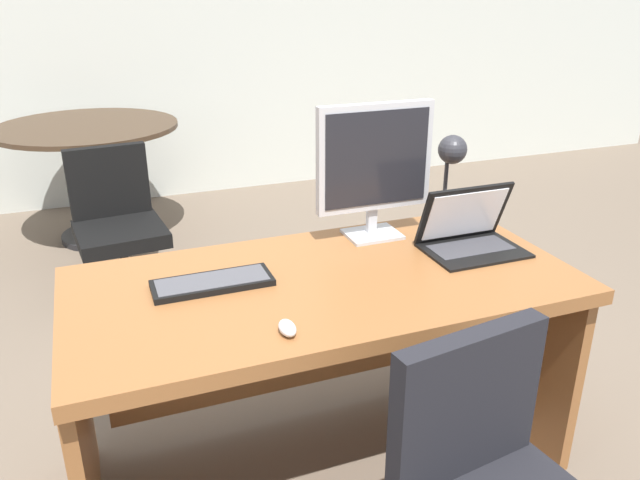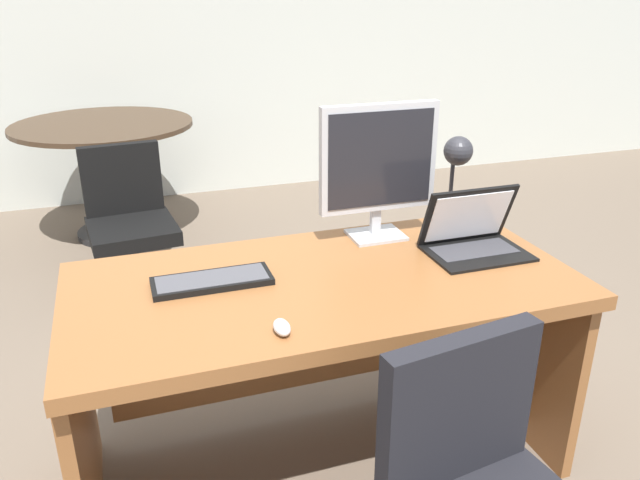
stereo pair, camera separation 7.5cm
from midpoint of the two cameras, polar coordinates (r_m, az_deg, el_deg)
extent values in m
plane|color=#6B5B4C|center=(3.66, -6.70, -4.34)|extent=(12.00, 12.00, 0.00)
cube|color=silver|center=(5.15, -12.22, 19.38)|extent=(10.00, 0.10, 2.80)
cube|color=brown|center=(2.03, 1.41, -4.18)|extent=(1.64, 0.80, 0.05)
cube|color=brown|center=(2.15, -20.03, -16.07)|extent=(0.04, 0.70, 0.71)
cube|color=brown|center=(2.57, 18.54, -8.96)|extent=(0.04, 0.70, 0.71)
cube|color=brown|center=(2.45, -1.07, -8.35)|extent=(1.44, 0.02, 0.49)
cube|color=#B7BABF|center=(2.36, 6.04, 0.45)|extent=(0.20, 0.16, 0.01)
cube|color=#B7BABF|center=(2.35, 5.99, 1.78)|extent=(0.04, 0.02, 0.10)
cube|color=#B7BABF|center=(2.27, 6.34, 7.46)|extent=(0.44, 0.04, 0.39)
cube|color=black|center=(2.25, 6.56, 7.33)|extent=(0.40, 0.00, 0.34)
cube|color=black|center=(2.27, 15.08, -1.17)|extent=(0.34, 0.24, 0.01)
cube|color=#38383D|center=(2.29, 14.85, -0.86)|extent=(0.29, 0.13, 0.00)
cube|color=black|center=(2.29, 14.27, 2.21)|extent=(0.34, 0.09, 0.22)
cube|color=white|center=(2.29, 14.39, 2.09)|extent=(0.30, 0.07, 0.18)
cube|color=black|center=(2.01, -8.80, -3.74)|extent=(0.38, 0.14, 0.02)
cube|color=#47474C|center=(2.00, -8.82, -3.46)|extent=(0.35, 0.12, 0.00)
ellipsoid|color=silver|center=(1.72, -2.26, -7.99)|extent=(0.05, 0.08, 0.04)
cylinder|color=#2D2D33|center=(2.53, 12.46, 1.60)|extent=(0.12, 0.12, 0.01)
cylinder|color=#2D2D33|center=(2.49, 12.72, 4.44)|extent=(0.02, 0.02, 0.25)
sphere|color=#2D2D33|center=(2.42, 13.41, 7.93)|extent=(0.11, 0.11, 0.11)
cube|color=black|center=(1.64, 13.87, -14.62)|extent=(0.44, 0.12, 0.40)
cylinder|color=black|center=(4.60, -17.64, 0.76)|extent=(0.52, 0.52, 0.04)
cylinder|color=black|center=(4.48, -18.21, 5.27)|extent=(0.08, 0.08, 0.72)
cylinder|color=#3F2D1E|center=(4.39, -18.80, 9.93)|extent=(1.16, 1.16, 0.03)
cylinder|color=black|center=(3.73, -15.62, -4.18)|extent=(0.56, 0.56, 0.04)
cylinder|color=black|center=(3.66, -15.89, -1.88)|extent=(0.05, 0.05, 0.29)
cube|color=black|center=(3.59, -16.20, 0.79)|extent=(0.50, 0.50, 0.08)
cube|color=black|center=(3.72, -17.14, 5.37)|extent=(0.44, 0.10, 0.40)
camera|label=1|loc=(0.04, -88.93, 0.44)|focal=34.98mm
camera|label=2|loc=(0.04, 91.07, -0.44)|focal=34.98mm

